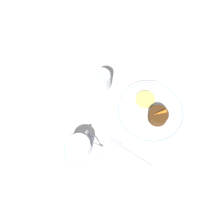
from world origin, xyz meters
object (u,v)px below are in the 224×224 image
object	(u,v)px
dinner_plate	(150,111)
dessert_cake	(158,116)
fork	(125,149)
coffee_cup	(79,147)
wine_glass	(102,81)

from	to	relation	value
dinner_plate	dessert_cake	world-z (taller)	dessert_cake
fork	coffee_cup	bearing A→B (deg)	115.07
dessert_cake	coffee_cup	bearing A→B (deg)	137.12
wine_glass	dinner_plate	bearing A→B (deg)	-93.11
coffee_cup	dinner_plate	bearing A→B (deg)	-35.49
dinner_plate	fork	size ratio (longest dim) A/B	1.53
dinner_plate	wine_glass	bearing A→B (deg)	86.89
fork	wine_glass	bearing A→B (deg)	43.28
dinner_plate	dessert_cake	xyz separation A→B (m)	(-0.02, -0.03, 0.03)
wine_glass	fork	xyz separation A→B (m)	(-0.19, -0.18, -0.07)
wine_glass	fork	bearing A→B (deg)	-136.72
fork	dessert_cake	bearing A→B (deg)	-22.14
fork	dessert_cake	world-z (taller)	dessert_cake
coffee_cup	fork	distance (m)	0.17
coffee_cup	fork	bearing A→B (deg)	-64.93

